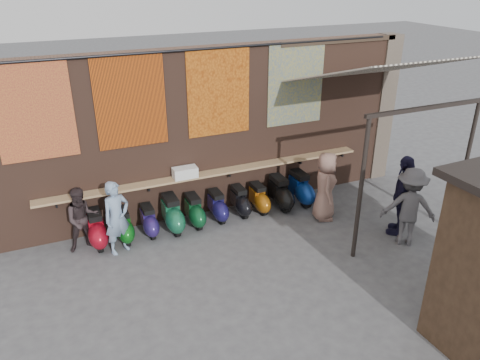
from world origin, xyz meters
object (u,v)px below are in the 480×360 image
Objects in this scene: scooter_stool_4 at (194,211)px; scooter_stool_8 at (280,193)px; scooter_stool_5 at (217,206)px; diner_left at (117,218)px; shopper_tan at (325,186)px; scooter_stool_0 at (97,229)px; diner_right at (83,219)px; scooter_stool_1 at (124,226)px; scooter_stool_9 at (300,188)px; shopper_grey at (409,207)px; scooter_stool_6 at (240,201)px; scooter_stool_7 at (259,198)px; shopper_navy at (403,195)px; scooter_stool_3 at (172,214)px; scooter_stool_2 at (149,221)px; shelf_box at (185,173)px.

scooter_stool_8 is (2.25, -0.04, 0.04)m from scooter_stool_4.
scooter_stool_5 is at bearing 177.55° from scooter_stool_8.
shopper_tan reaches higher than diner_left.
diner_right is (-0.25, -0.04, 0.33)m from scooter_stool_0.
scooter_stool_9 is (4.51, 0.01, 0.05)m from scooter_stool_1.
shopper_tan is at bearing -24.17° from shopper_grey.
scooter_stool_1 is 4.74m from shopper_tan.
scooter_stool_6 is 1.67m from scooter_stool_9.
scooter_stool_4 reaches higher than scooter_stool_7.
diner_left reaches higher than scooter_stool_8.
shopper_navy reaches higher than scooter_stool_5.
scooter_stool_7 is at bearing -16.10° from diner_left.
shopper_navy is (4.18, -2.19, 0.58)m from scooter_stool_4.
scooter_stool_0 is 3.92m from scooter_stool_7.
shopper_grey is (1.15, -2.59, 0.48)m from scooter_stool_9.
scooter_stool_3 is at bearing -0.69° from scooter_stool_1.
diner_right is (-1.40, -0.04, 0.39)m from scooter_stool_2.
scooter_stool_9 is at bearing 2.76° from scooter_stool_8.
scooter_stool_9 is 0.51× the size of shopper_tan.
scooter_stool_0 is at bearing 105.33° from shopper_tan.
scooter_stool_9 is at bearing 32.68° from shopper_tan.
scooter_stool_4 is 4.75m from shopper_navy.
shopper_navy is at bearing -21.05° from diner_right.
scooter_stool_7 is at bearing -0.98° from scooter_stool_5.
scooter_stool_5 is at bearing -1.90° from diner_right.
scooter_stool_8 is at bearing -5.29° from scooter_stool_7.
scooter_stool_8 is 4.75m from diner_right.
shelf_box is 1.15m from scooter_stool_5.
shelf_box is at bearing -0.45° from diner_left.
diner_right is at bearing -179.85° from scooter_stool_3.
scooter_stool_7 is at bearing -14.15° from shopper_grey.
scooter_stool_5 is 0.60m from scooter_stool_6.
scooter_stool_2 is at bearing -179.89° from scooter_stool_7.
diner_left is 6.26m from shopper_navy.
shopper_grey reaches higher than scooter_stool_3.
shopper_tan reaches higher than scooter_stool_6.
scooter_stool_6 is at bearing 175.03° from scooter_stool_8.
scooter_stool_5 is 4.26m from shopper_navy.
scooter_stool_5 is 0.42× the size of shopper_grey.
scooter_stool_9 is at bearing -2.86° from diner_right.
scooter_stool_5 is 4.35m from shopper_grey.
scooter_stool_3 is at bearing -178.93° from scooter_stool_7.
scooter_stool_2 is at bearing 0.29° from scooter_stool_0.
shopper_grey is (2.33, -2.61, 0.54)m from scooter_stool_7.
scooter_stool_8 reaches higher than scooter_stool_7.
scooter_stool_1 is at bearing 9.64° from shopper_grey.
scooter_stool_3 is at bearing -63.74° from shopper_navy.
shopper_tan is (2.98, -0.92, 0.48)m from scooter_stool_4.
scooter_stool_5 is at bearing 178.95° from scooter_stool_9.
shopper_navy is at bearing -27.62° from scooter_stool_4.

